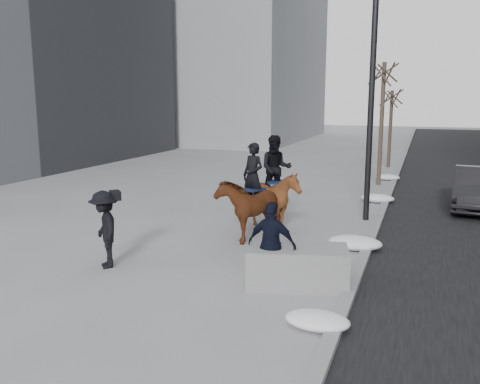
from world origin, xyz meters
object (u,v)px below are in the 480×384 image
(mounted_left, at_px, (251,203))
(mounted_right, at_px, (274,193))
(planter, at_px, (297,267))
(car_near, at_px, (477,189))

(mounted_left, bearing_deg, mounted_right, 66.82)
(mounted_left, height_order, mounted_right, mounted_right)
(planter, relative_size, mounted_right, 0.74)
(mounted_left, bearing_deg, planter, -56.51)
(planter, distance_m, car_near, 10.06)
(planter, relative_size, mounted_left, 0.78)
(mounted_right, bearing_deg, car_near, 42.41)
(car_near, height_order, mounted_left, mounted_left)
(car_near, distance_m, mounted_left, 8.65)
(car_near, relative_size, mounted_right, 1.57)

